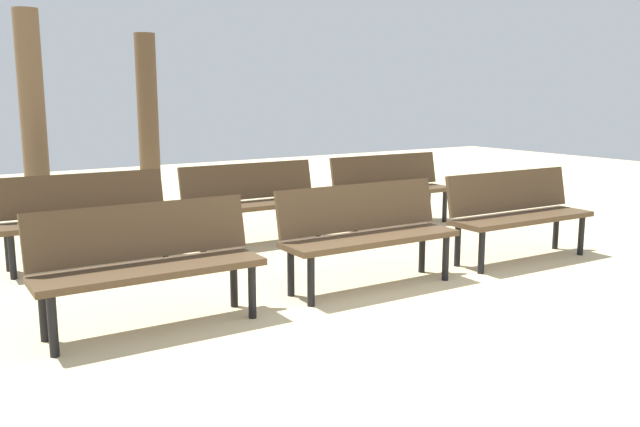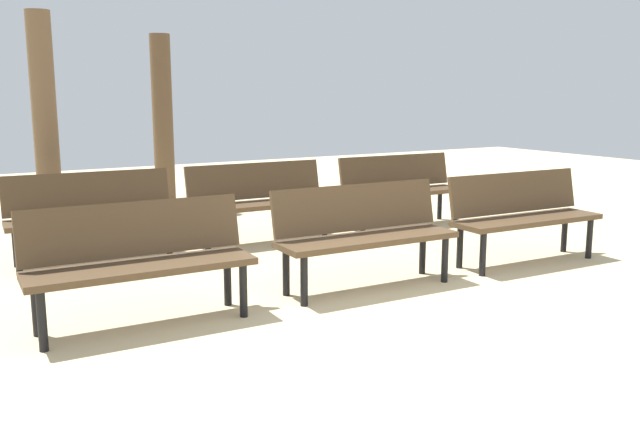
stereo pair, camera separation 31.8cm
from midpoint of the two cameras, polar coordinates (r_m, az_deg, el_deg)
name	(u,v)px [view 1 (the left image)]	position (r m, az deg, el deg)	size (l,w,h in m)	color
ground_plane	(502,344)	(4.70, 13.21, -10.71)	(24.00, 24.00, 0.00)	#CCB789
bench_r0_c0	(147,258)	(4.97, -16.16, -3.62)	(1.61, 0.51, 0.87)	#4C3823
bench_r0_c1	(366,229)	(5.78, 2.38, -1.30)	(1.61, 0.52, 0.87)	#4C3823
bench_r0_c2	(517,209)	(6.95, 15.07, 0.33)	(1.61, 0.53, 0.87)	#4C3823
bench_r1_c0	(85,213)	(6.96, -20.45, 0.04)	(1.62, 0.55, 0.87)	#4C3823
bench_r1_c1	(253,198)	(7.51, -6.87, 1.33)	(1.61, 0.51, 0.87)	#4C3823
bench_r1_c2	(391,185)	(8.51, 4.93, 2.41)	(1.61, 0.52, 0.87)	#4C3823
tree_0	(34,130)	(7.95, -24.10, 6.47)	(0.26, 0.26, 2.52)	brown
tree_1	(148,123)	(9.85, -15.22, 7.38)	(0.29, 0.29, 2.45)	brown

